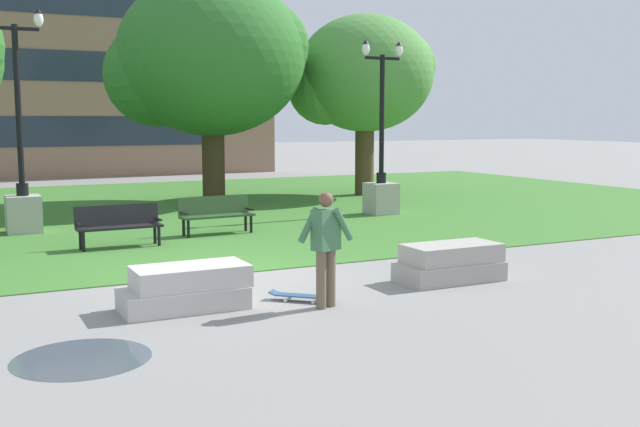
% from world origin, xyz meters
% --- Properties ---
extents(ground_plane, '(140.00, 140.00, 0.00)m').
position_xyz_m(ground_plane, '(0.00, 0.00, 0.00)').
color(ground_plane, gray).
extents(grass_lawn, '(40.00, 20.00, 0.02)m').
position_xyz_m(grass_lawn, '(0.00, 10.00, 0.01)').
color(grass_lawn, '#3D752D').
rests_on(grass_lawn, ground).
extents(concrete_block_center, '(1.84, 0.90, 0.64)m').
position_xyz_m(concrete_block_center, '(-1.39, -2.01, 0.31)').
color(concrete_block_center, '#BCB7B2').
rests_on(concrete_block_center, ground).
extents(concrete_block_left, '(1.80, 0.90, 0.64)m').
position_xyz_m(concrete_block_left, '(3.22, -2.16, 0.31)').
color(concrete_block_left, '#9E9991').
rests_on(concrete_block_left, ground).
extents(person_skateboarder, '(0.90, 0.37, 1.71)m').
position_xyz_m(person_skateboarder, '(0.47, -2.84, 0.97)').
color(person_skateboarder, brown).
rests_on(person_skateboarder, ground).
extents(skateboard, '(0.88, 0.84, 0.14)m').
position_xyz_m(skateboard, '(0.31, -2.35, 0.09)').
color(skateboard, '#2D4C75').
rests_on(skateboard, ground).
extents(puddle, '(1.60, 1.60, 0.01)m').
position_xyz_m(puddle, '(-3.14, -3.71, 0.00)').
color(puddle, '#47515B').
rests_on(puddle, ground).
extents(park_bench_near_left, '(1.81, 0.58, 0.90)m').
position_xyz_m(park_bench_near_left, '(-1.19, 3.75, 0.54)').
color(park_bench_near_left, black).
rests_on(park_bench_near_left, grass_lawn).
extents(park_bench_far_right, '(1.83, 0.64, 0.90)m').
position_xyz_m(park_bench_far_right, '(1.29, 4.60, 0.54)').
color(park_bench_far_right, '#284723').
rests_on(park_bench_far_right, grass_lawn).
extents(lamp_post_center, '(1.32, 0.80, 4.96)m').
position_xyz_m(lamp_post_center, '(6.83, 6.13, 1.03)').
color(lamp_post_center, '#ADA89E').
rests_on(lamp_post_center, grass_lawn).
extents(lamp_post_left, '(1.32, 0.80, 5.36)m').
position_xyz_m(lamp_post_left, '(-2.83, 6.89, 1.10)').
color(lamp_post_left, '#ADA89E').
rests_on(lamp_post_left, grass_lawn).
extents(tree_near_left, '(5.16, 4.91, 6.46)m').
position_xyz_m(tree_near_left, '(9.12, 11.21, 4.32)').
color(tree_near_left, '#4C3823').
rests_on(tree_near_left, grass_lawn).
extents(tree_near_right, '(6.40, 6.10, 7.37)m').
position_xyz_m(tree_near_right, '(3.37, 11.24, 4.72)').
color(tree_near_right, '#42301E').
rests_on(tree_near_right, grass_lawn).
extents(building_facade_distant, '(22.50, 1.03, 12.85)m').
position_xyz_m(building_facade_distant, '(-0.18, 24.50, 6.42)').
color(building_facade_distant, '#8E6B56').
rests_on(building_facade_distant, ground).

